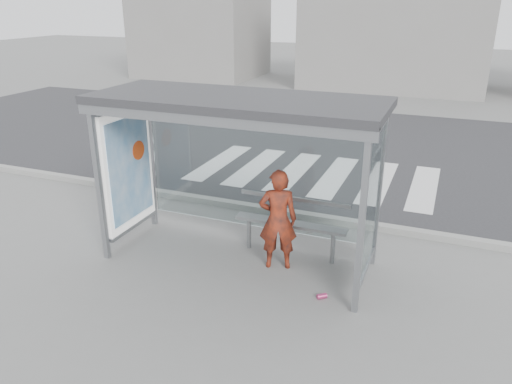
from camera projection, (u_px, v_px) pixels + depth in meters
The scene contains 10 objects.
ground at pixel (239, 260), 7.97m from camera, with size 80.00×80.00×0.00m, color slate.
road at pixel (338, 147), 14.03m from camera, with size 30.00×10.00×0.01m, color #2A2A2D.
curb at pixel (279, 211), 9.64m from camera, with size 30.00×0.18×0.12m, color gray.
crosswalk at pixel (314, 174), 11.87m from camera, with size 5.55×3.00×0.00m.
bus_shelter at pixel (216, 137), 7.43m from camera, with size 4.25×1.65×2.62m.
building_left at pixel (200, 17), 25.91m from camera, with size 6.00×5.00×6.00m, color gray.
building_center at pixel (397, 31), 22.64m from camera, with size 8.00×5.00×5.00m, color gray.
person at pixel (278, 220), 7.51m from camera, with size 0.58×0.38×1.59m, color #C06A12.
bench at pixel (291, 223), 7.96m from camera, with size 1.83×0.32×0.94m.
soda_can at pixel (322, 296), 6.94m from camera, with size 0.08×0.08×0.14m, color #EB4587.
Camera 1 is at (2.87, -6.43, 3.91)m, focal length 35.00 mm.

